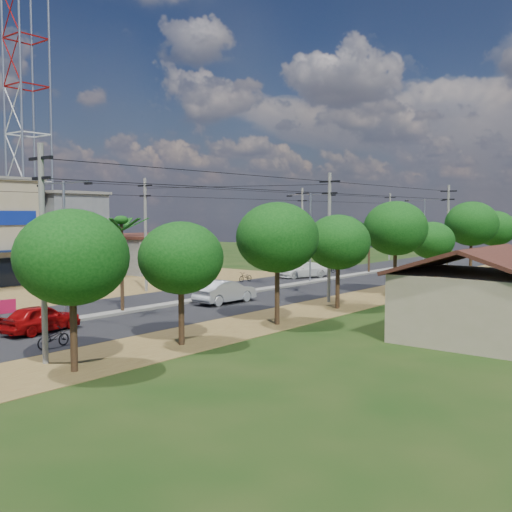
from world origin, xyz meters
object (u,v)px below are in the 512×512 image
at_px(moto_rider_east, 53,339).
at_px(roadside_sign, 7,307).
at_px(car_red_near, 41,319).
at_px(car_white_far, 303,270).
at_px(car_silver_mid, 225,292).
at_px(car_parked_dark, 74,287).

xyz_separation_m(moto_rider_east, roadside_sign, (-10.70, 3.65, -0.01)).
height_order(car_red_near, car_white_far, car_red_near).
bearing_deg(car_silver_mid, moto_rider_east, 102.44).
bearing_deg(car_parked_dark, moto_rider_east, -113.99).
distance_m(car_white_far, moto_rider_east, 33.57).
distance_m(car_white_far, car_parked_dark, 22.56).
distance_m(car_parked_dark, roadside_sign, 7.84).
relative_size(car_red_near, car_white_far, 0.86).
bearing_deg(roadside_sign, car_red_near, -8.24).
distance_m(moto_rider_east, roadside_sign, 11.31).
bearing_deg(car_red_near, car_parked_dark, -47.85).
height_order(car_silver_mid, car_white_far, car_silver_mid).
bearing_deg(car_white_far, car_parked_dark, -80.28).
bearing_deg(car_silver_mid, car_parked_dark, 23.65).
distance_m(car_parked_dark, moto_rider_east, 17.67).
bearing_deg(roadside_sign, moto_rider_east, -11.14).
bearing_deg(car_white_far, car_silver_mid, -48.63).
height_order(car_red_near, roadside_sign, car_red_near).
relative_size(car_red_near, car_parked_dark, 0.97).
xyz_separation_m(car_silver_mid, car_white_far, (-5.19, 17.26, -0.08)).
bearing_deg(car_white_far, car_red_near, -57.03).
height_order(car_parked_dark, moto_rider_east, car_parked_dark).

